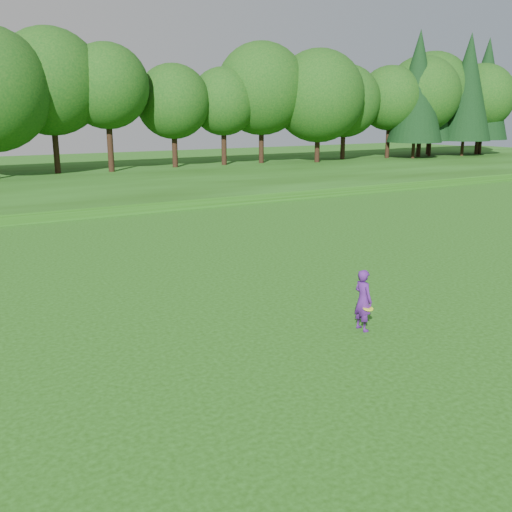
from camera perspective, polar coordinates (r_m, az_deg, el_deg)
ground at (r=16.70m, az=8.12°, el=-5.93°), size 140.00×140.00×0.00m
berm at (r=47.62m, az=-17.96°, el=7.04°), size 130.00×30.00×0.60m
walking_path at (r=34.21m, az=-12.88°, el=4.31°), size 130.00×1.60×0.04m
treeline at (r=51.28m, az=-19.64°, el=16.13°), size 104.00×7.00×15.00m
woman at (r=15.50m, az=10.66°, el=-4.36°), size 0.41×0.66×1.68m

